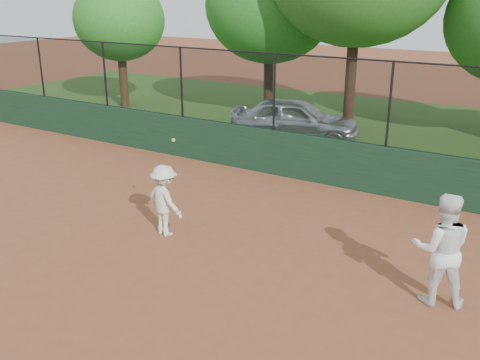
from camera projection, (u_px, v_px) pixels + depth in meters
The scene contains 9 objects.
ground at pixel (136, 272), 9.41m from camera, with size 80.00×80.00×0.00m, color brown.
back_wall at pixel (290, 155), 14.02m from camera, with size 26.00×0.20×1.20m, color #193721.
grass_strip at pixel (365, 129), 19.04m from camera, with size 36.00×12.00×0.01m, color #2C541A.
parked_car at pixel (295, 120), 17.31m from camera, with size 1.67×4.15×1.41m, color silver.
player_second at pixel (441, 249), 8.22m from camera, with size 0.89×0.70×1.84m, color white.
player_main at pixel (165, 200), 10.64m from camera, with size 1.04×0.75×2.10m.
fence_assembly at pixel (291, 93), 13.49m from camera, with size 26.00×0.06×2.00m.
tree_0 at pixel (119, 20), 21.59m from camera, with size 3.83×3.48×5.22m.
tree_1 at pixel (270, 5), 19.35m from camera, with size 4.84×4.40×6.26m.
Camera 1 is at (5.92, -6.13, 4.68)m, focal length 40.00 mm.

